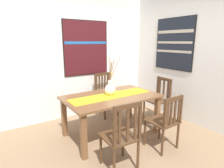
% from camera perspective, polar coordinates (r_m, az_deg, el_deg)
% --- Properties ---
extents(ground_plane, '(6.40, 6.40, 0.03)m').
position_cam_1_polar(ground_plane, '(3.05, 3.85, -20.34)').
color(ground_plane, '#8E7051').
extents(wall_back, '(6.40, 0.12, 2.70)m').
position_cam_1_polar(wall_back, '(4.19, -11.56, 8.53)').
color(wall_back, silver).
rests_on(wall_back, ground_plane).
extents(wall_side, '(0.12, 6.40, 2.70)m').
position_cam_1_polar(wall_side, '(3.98, 26.25, 7.23)').
color(wall_side, silver).
rests_on(wall_side, ground_plane).
extents(dining_table, '(1.63, 0.97, 0.73)m').
position_cam_1_polar(dining_table, '(3.29, -0.16, -5.37)').
color(dining_table, brown).
rests_on(dining_table, ground_plane).
extents(table_runner, '(1.50, 0.36, 0.01)m').
position_cam_1_polar(table_runner, '(3.26, -0.16, -3.56)').
color(table_runner, gold).
rests_on(table_runner, dining_table).
extents(centerpiece_vase, '(0.23, 0.23, 0.70)m').
position_cam_1_polar(centerpiece_vase, '(3.26, -0.58, -1.31)').
color(centerpiece_vase, silver).
rests_on(centerpiece_vase, dining_table).
extents(chair_0, '(0.45, 0.45, 0.95)m').
position_cam_1_polar(chair_0, '(2.46, 2.93, -15.52)').
color(chair_0, '#4C301C').
rests_on(chair_0, ground_plane).
extents(chair_1, '(0.44, 0.44, 0.95)m').
position_cam_1_polar(chair_1, '(4.24, -2.08, -2.91)').
color(chair_1, '#4C301C').
rests_on(chair_1, ground_plane).
extents(chair_2, '(0.44, 0.44, 0.91)m').
position_cam_1_polar(chair_2, '(4.06, 14.07, -4.38)').
color(chair_2, '#4C301C').
rests_on(chair_2, ground_plane).
extents(chair_3, '(0.43, 0.43, 0.88)m').
position_cam_1_polar(chair_3, '(3.02, 15.91, -10.75)').
color(chair_3, '#4C301C').
rests_on(chair_3, ground_plane).
extents(painting_on_back_wall, '(1.05, 0.05, 1.19)m').
position_cam_1_polar(painting_on_back_wall, '(4.23, -7.92, 10.84)').
color(painting_on_back_wall, black).
extents(painting_on_side_wall, '(0.05, 0.96, 1.10)m').
position_cam_1_polar(painting_on_side_wall, '(4.28, 18.48, 11.52)').
color(painting_on_side_wall, black).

